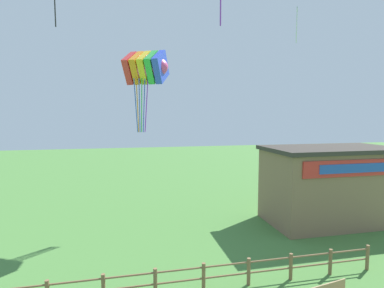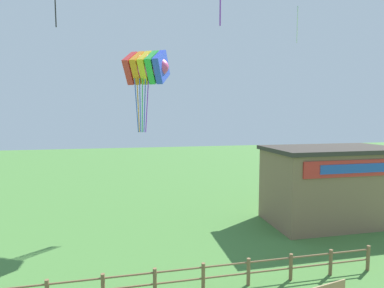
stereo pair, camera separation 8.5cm
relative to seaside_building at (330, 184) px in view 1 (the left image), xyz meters
The scene contains 3 objects.
wooden_fence 11.01m from the seaside_building, 149.82° to the right, with size 14.46×0.14×1.07m.
seaside_building is the anchor object (origin of this frame).
kite_rainbow_parafoil 13.18m from the seaside_building, 167.19° to the left, with size 3.33×3.03×4.86m.
Camera 1 is at (-2.71, -2.96, 6.48)m, focal length 28.00 mm.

